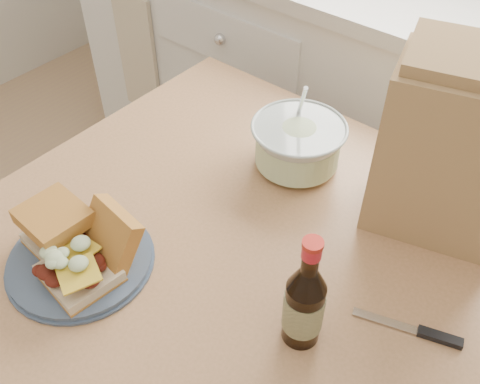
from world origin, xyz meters
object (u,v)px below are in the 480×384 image
Objects in this scene: plate at (80,260)px; coleslaw_bowl at (298,146)px; dining_table at (230,279)px; beer_bottle at (304,303)px; paper_bag at (454,154)px.

coleslaw_bowl is at bearing 73.13° from plate.
dining_table is 0.30m from beer_bottle.
beer_bottle is (0.38, 0.13, 0.07)m from plate.
dining_table is 0.30m from coleslaw_bowl.
paper_bag is at bearing 6.83° from coleslaw_bowl.
dining_table is at bearing 142.44° from beer_bottle.
plate is 1.28× the size of coleslaw_bowl.
coleslaw_bowl is (-0.03, 0.25, 0.16)m from dining_table.
coleslaw_bowl is 0.41m from beer_bottle.
paper_bag is (0.43, 0.49, 0.15)m from plate.
dining_table is at bearing 50.48° from plate.
beer_bottle is 0.37m from paper_bag.
plate is at bearing -129.53° from dining_table.
coleslaw_bowl is at bearing 170.85° from paper_bag.
plate is 0.40m from beer_bottle.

